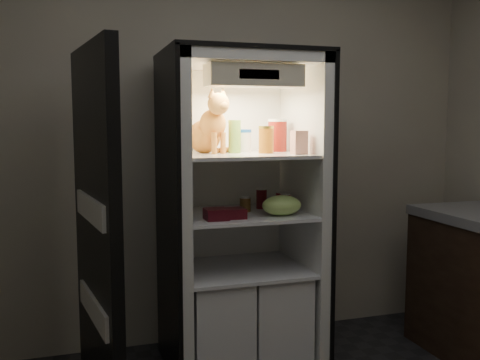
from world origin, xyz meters
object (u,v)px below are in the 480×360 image
object	(u,v)px
tabby_cat	(209,129)
mayo_tub	(243,141)
soda_can_a	(262,199)
grape_bag	(282,205)
parmesan_shaker	(235,137)
berry_box_right	(235,213)
soda_can_b	(281,202)
cream_carton	(299,142)
refrigerator	(239,235)
salsa_jar	(266,140)
condiment_jar	(245,204)
berry_box_left	(216,214)
soda_can_c	(286,204)
pepper_jar	(277,135)

from	to	relation	value
tabby_cat	mayo_tub	bearing A→B (deg)	-9.93
mayo_tub	tabby_cat	bearing A→B (deg)	-172.11
soda_can_a	tabby_cat	bearing A→B (deg)	-177.93
soda_can_a	grape_bag	world-z (taller)	soda_can_a
parmesan_shaker	berry_box_right	world-z (taller)	parmesan_shaker
soda_can_b	cream_carton	bearing A→B (deg)	-73.04
refrigerator	soda_can_a	distance (m)	0.27
cream_carton	berry_box_right	xyz separation A→B (m)	(-0.38, 0.01, -0.39)
salsa_jar	condiment_jar	world-z (taller)	salsa_jar
soda_can_b	berry_box_left	size ratio (longest dim) A/B	0.93
grape_bag	soda_can_b	bearing A→B (deg)	69.99
mayo_tub	soda_can_b	size ratio (longest dim) A/B	1.21
soda_can_c	parmesan_shaker	bearing A→B (deg)	149.61
soda_can_c	soda_can_a	bearing A→B (deg)	109.36
berry_box_left	pepper_jar	bearing A→B (deg)	32.20
tabby_cat	soda_can_c	distance (m)	0.63
salsa_jar	soda_can_b	distance (m)	0.39
refrigerator	mayo_tub	distance (m)	0.57
mayo_tub	cream_carton	xyz separation A→B (m)	(0.24, -0.30, -0.00)
tabby_cat	berry_box_left	world-z (taller)	tabby_cat
pepper_jar	berry_box_left	size ratio (longest dim) A/B	1.63
salsa_jar	berry_box_right	distance (m)	0.49
tabby_cat	berry_box_left	xyz separation A→B (m)	(-0.03, -0.27, -0.46)
mayo_tub	salsa_jar	size ratio (longest dim) A/B	0.87
salsa_jar	soda_can_a	distance (m)	0.39
tabby_cat	pepper_jar	distance (m)	0.45
pepper_jar	condiment_jar	world-z (taller)	pepper_jar
berry_box_right	soda_can_a	bearing A→B (deg)	46.51
parmesan_shaker	cream_carton	world-z (taller)	parmesan_shaker
pepper_jar	cream_carton	xyz separation A→B (m)	(0.02, -0.29, -0.03)
pepper_jar	cream_carton	bearing A→B (deg)	-86.53
refrigerator	condiment_jar	xyz separation A→B (m)	(0.03, -0.03, 0.19)
condiment_jar	soda_can_a	bearing A→B (deg)	30.95
berry_box_right	refrigerator	bearing A→B (deg)	67.34
tabby_cat	parmesan_shaker	size ratio (longest dim) A/B	1.96
tabby_cat	parmesan_shaker	xyz separation A→B (m)	(0.14, -0.04, -0.04)
tabby_cat	parmesan_shaker	bearing A→B (deg)	-34.17
cream_carton	condiment_jar	xyz separation A→B (m)	(-0.26, 0.20, -0.37)
pepper_jar	soda_can_c	bearing A→B (deg)	-98.63
berry_box_left	berry_box_right	distance (m)	0.11
berry_box_right	parmesan_shaker	bearing A→B (deg)	73.41
tabby_cat	grape_bag	distance (m)	0.62
salsa_jar	condiment_jar	distance (m)	0.40
soda_can_c	grape_bag	xyz separation A→B (m)	(-0.05, -0.05, -0.00)
pepper_jar	berry_box_left	world-z (taller)	pepper_jar
condiment_jar	grape_bag	world-z (taller)	grape_bag
tabby_cat	soda_can_b	distance (m)	0.61
soda_can_c	berry_box_left	world-z (taller)	soda_can_c
soda_can_c	cream_carton	bearing A→B (deg)	-52.67
pepper_jar	soda_can_b	world-z (taller)	pepper_jar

